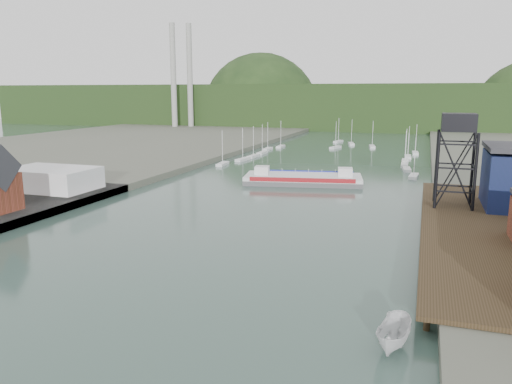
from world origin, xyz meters
The scene contains 9 objects.
ground centered at (0.00, 0.00, 0.00)m, with size 600.00×600.00×0.00m, color #2C453C.
east_pier centered at (37.00, 45.00, 1.90)m, with size 14.00×70.00×2.45m.
white_shed centered at (-44.00, 50.00, 3.85)m, with size 18.00×12.00×4.50m, color silver.
lift_tower centered at (35.00, 58.00, 15.65)m, with size 6.50×6.50×16.00m.
marina_sailboats centered at (0.08, 138.46, 0.35)m, with size 57.71×92.65×0.90m.
smokestacks centered at (-106.00, 232.50, 30.00)m, with size 11.20×8.20×60.00m.
distant_hills centered at (-3.98, 301.35, 10.38)m, with size 500.00×120.00×80.00m.
chain_ferry centered at (2.47, 82.11, 1.15)m, with size 29.29×16.05×3.99m.
motorboat centered at (28.33, 7.43, 1.28)m, with size 2.48×6.61×2.55m, color silver.
Camera 1 is at (29.77, -33.67, 21.74)m, focal length 35.00 mm.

